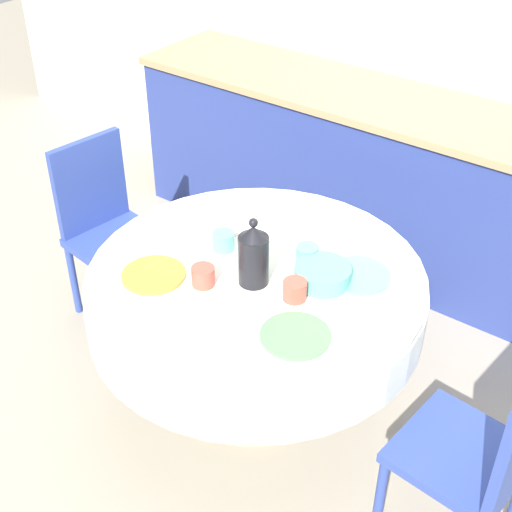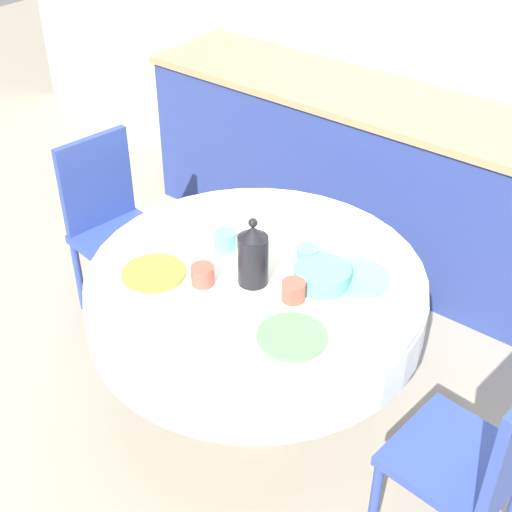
{
  "view_description": "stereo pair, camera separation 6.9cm",
  "coord_description": "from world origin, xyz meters",
  "views": [
    {
      "loc": [
        1.3,
        -1.75,
        2.35
      ],
      "look_at": [
        0.0,
        0.0,
        0.8
      ],
      "focal_mm": 50.0,
      "sensor_mm": 36.0,
      "label": 1
    },
    {
      "loc": [
        1.36,
        -1.71,
        2.35
      ],
      "look_at": [
        0.0,
        0.0,
        0.8
      ],
      "focal_mm": 50.0,
      "sensor_mm": 36.0,
      "label": 2
    }
  ],
  "objects": [
    {
      "name": "cup_far_right",
      "position": [
        0.12,
        0.17,
        0.76
      ],
      "size": [
        0.09,
        0.09,
        0.08
      ],
      "primitive_type": "cylinder",
      "color": "#5BA39E",
      "rests_on": "dining_table"
    },
    {
      "name": "cup_near_right",
      "position": [
        0.2,
        -0.04,
        0.76
      ],
      "size": [
        0.09,
        0.09,
        0.08
      ],
      "primitive_type": "cylinder",
      "color": "#CC4C3D",
      "rests_on": "dining_table"
    },
    {
      "name": "plate_near_right",
      "position": [
        0.33,
        -0.21,
        0.73
      ],
      "size": [
        0.24,
        0.24,
        0.01
      ],
      "primitive_type": "cylinder",
      "color": "#5BA85B",
      "rests_on": "dining_table"
    },
    {
      "name": "plate_near_left",
      "position": [
        -0.3,
        -0.25,
        0.73
      ],
      "size": [
        0.24,
        0.24,
        0.01
      ],
      "primitive_type": "cylinder",
      "color": "orange",
      "rests_on": "dining_table"
    },
    {
      "name": "ground_plane",
      "position": [
        0.0,
        0.0,
        0.0
      ],
      "size": [
        12.0,
        12.0,
        0.0
      ],
      "primitive_type": "plane",
      "color": "#9E937F"
    },
    {
      "name": "coffee_carafe",
      "position": [
        0.02,
        -0.05,
        0.84
      ],
      "size": [
        0.11,
        0.11,
        0.28
      ],
      "color": "black",
      "rests_on": "dining_table"
    },
    {
      "name": "plate_far_right",
      "position": [
        0.33,
        0.21,
        0.73
      ],
      "size": [
        0.24,
        0.24,
        0.01
      ],
      "primitive_type": "cylinder",
      "color": "#60BCB7",
      "rests_on": "dining_table"
    },
    {
      "name": "cup_far_left",
      "position": [
        -0.2,
        0.05,
        0.76
      ],
      "size": [
        0.09,
        0.09,
        0.08
      ],
      "primitive_type": "cylinder",
      "color": "#5BA39E",
      "rests_on": "dining_table"
    },
    {
      "name": "kitchen_counter",
      "position": [
        0.0,
        1.36,
        0.46
      ],
      "size": [
        3.24,
        0.64,
        0.92
      ],
      "color": "navy",
      "rests_on": "ground_plane"
    },
    {
      "name": "fruit_bowl",
      "position": [
        0.23,
        0.1,
        0.75
      ],
      "size": [
        0.21,
        0.21,
        0.07
      ],
      "primitive_type": "cylinder",
      "color": "#569993",
      "rests_on": "dining_table"
    },
    {
      "name": "dining_table",
      "position": [
        0.0,
        0.0,
        0.6
      ],
      "size": [
        1.31,
        1.31,
        0.72
      ],
      "color": "tan",
      "rests_on": "ground_plane"
    },
    {
      "name": "chair_left",
      "position": [
        1.0,
        -0.09,
        0.5
      ],
      "size": [
        0.44,
        0.44,
        0.9
      ],
      "rotation": [
        0.0,
        0.0,
        1.48
      ],
      "color": "#2D428E",
      "rests_on": "ground_plane"
    },
    {
      "name": "wall_back",
      "position": [
        0.0,
        1.7,
        1.3
      ],
      "size": [
        7.0,
        0.05,
        2.6
      ],
      "color": "silver",
      "rests_on": "ground_plane"
    },
    {
      "name": "chair_right",
      "position": [
        -0.99,
        0.13,
        0.5
      ],
      "size": [
        0.45,
        0.45,
        0.9
      ],
      "rotation": [
        0.0,
        0.0,
        -1.7
      ],
      "color": "#2D428E",
      "rests_on": "ground_plane"
    },
    {
      "name": "cup_near_left",
      "position": [
        -0.12,
        -0.17,
        0.76
      ],
      "size": [
        0.09,
        0.09,
        0.08
      ],
      "primitive_type": "cylinder",
      "color": "#CC4C3D",
      "rests_on": "dining_table"
    },
    {
      "name": "plate_far_left",
      "position": [
        -0.32,
        0.22,
        0.73
      ],
      "size": [
        0.24,
        0.24,
        0.01
      ],
      "primitive_type": "cylinder",
      "color": "white",
      "rests_on": "dining_table"
    }
  ]
}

